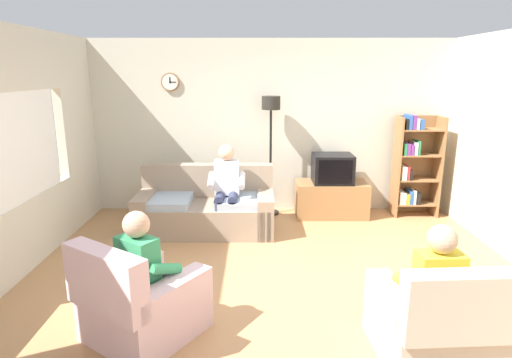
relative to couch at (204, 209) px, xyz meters
The scene contains 12 objects.
ground_plane 1.90m from the couch, 59.70° to the right, with size 12.00×12.00×0.00m, color #B27F51.
back_wall_assembly 1.75m from the couch, 48.03° to the left, with size 6.20×0.17×2.70m.
couch is the anchor object (origin of this frame).
tv_stand 1.99m from the couch, 18.68° to the left, with size 1.10×0.56×0.54m.
tv 2.03m from the couch, 18.01° to the left, with size 0.60×0.49×0.44m.
bookshelf 3.26m from the couch, 12.63° to the left, with size 0.68×0.36×1.58m.
floor_lamp 1.65m from the couch, 38.19° to the left, with size 0.28×0.28×1.85m.
armchair_near_window 2.52m from the couch, 95.93° to the right, with size 1.16×1.18×0.90m.
armchair_near_bookshelf 3.51m from the couch, 53.58° to the right, with size 0.85×0.92×0.90m.
person_on_couch 0.50m from the couch, 19.83° to the right, with size 0.51×0.54×1.24m.
person_in_left_armchair 2.46m from the couch, 94.94° to the right, with size 0.61×0.64×1.12m.
person_in_right_armchair 3.44m from the couch, 52.76° to the right, with size 0.53×0.55×1.12m.
Camera 1 is at (-0.23, -4.13, 2.21)m, focal length 29.88 mm.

